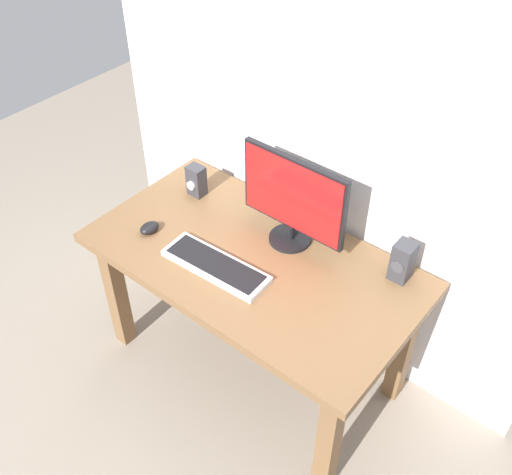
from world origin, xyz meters
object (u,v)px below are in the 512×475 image
monitor (293,199)px  mouse (149,228)px  desk (253,276)px  keyboard_primary (216,266)px  audio_controller (196,181)px  speaker_right (403,261)px

monitor → mouse: size_ratio=5.44×
desk → keyboard_primary: (-0.08, -0.14, 0.12)m
monitor → keyboard_primary: bearing=-111.0°
monitor → mouse: bearing=-145.1°
audio_controller → keyboard_primary: bearing=-38.1°
desk → monitor: bearing=75.4°
mouse → audio_controller: size_ratio=0.61×
audio_controller → mouse: bearing=-85.2°
monitor → speaker_right: monitor is taller
monitor → audio_controller: bearing=-177.5°
monitor → keyboard_primary: monitor is taller
desk → audio_controller: 0.54m
keyboard_primary → speaker_right: size_ratio=2.72×
mouse → audio_controller: 0.33m
speaker_right → audio_controller: 1.00m
monitor → audio_controller: monitor is taller
desk → speaker_right: speaker_right is taller
monitor → mouse: 0.64m
desk → keyboard_primary: 0.20m
mouse → speaker_right: size_ratio=0.52×
desk → speaker_right: size_ratio=8.08×
keyboard_primary → mouse: bearing=-178.0°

